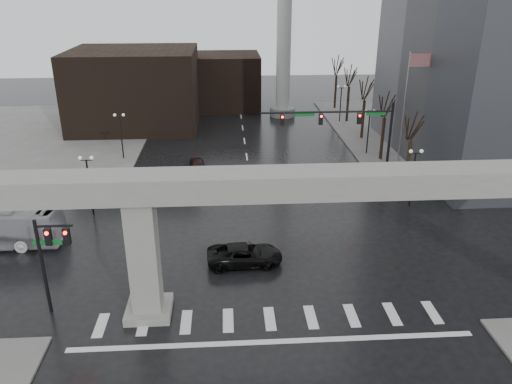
{
  "coord_description": "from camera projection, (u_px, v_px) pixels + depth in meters",
  "views": [
    {
      "loc": [
        -2.28,
        -24.55,
        17.92
      ],
      "look_at": [
        -0.28,
        7.2,
        4.5
      ],
      "focal_mm": 35.0,
      "sensor_mm": 36.0,
      "label": 1
    }
  ],
  "objects": [
    {
      "name": "lamp_left_1",
      "position": [
        121.0,
        128.0,
        53.29
      ],
      "size": [
        1.22,
        0.32,
        5.11
      ],
      "color": "black",
      "rests_on": "ground"
    },
    {
      "name": "lamp_right_0",
      "position": [
        414.0,
        168.0,
        41.98
      ],
      "size": [
        1.22,
        0.32,
        5.11
      ],
      "color": "black",
      "rests_on": "ground"
    },
    {
      "name": "sidewalk_nw",
      "position": [
        33.0,
        139.0,
        61.24
      ],
      "size": [
        28.0,
        36.0,
        0.15
      ],
      "primitive_type": "cube",
      "color": "slate",
      "rests_on": "ground"
    },
    {
      "name": "smokestack",
      "position": [
        284.0,
        19.0,
        67.13
      ],
      "size": [
        3.6,
        3.6,
        30.0
      ],
      "color": "#BCBBB7",
      "rests_on": "ground"
    },
    {
      "name": "signal_left_pole",
      "position": [
        50.0,
        251.0,
        27.84
      ],
      "size": [
        2.3,
        0.3,
        6.0
      ],
      "color": "black",
      "rests_on": "ground"
    },
    {
      "name": "tree_right_2",
      "position": [
        363.0,
        116.0,
        60.66
      ],
      "size": [
        1.1,
        1.63,
        7.85
      ],
      "color": "black",
      "rests_on": "ground"
    },
    {
      "name": "ground",
      "position": [
        268.0,
        308.0,
        29.68
      ],
      "size": [
        160.0,
        160.0,
        0.0
      ],
      "primitive_type": "plane",
      "color": "black",
      "rests_on": "ground"
    },
    {
      "name": "tree_right_0",
      "position": [
        409.0,
        160.0,
        46.0
      ],
      "size": [
        1.09,
        1.58,
        7.5
      ],
      "color": "black",
      "rests_on": "ground"
    },
    {
      "name": "lamp_left_2",
      "position": [
        140.0,
        100.0,
        66.16
      ],
      "size": [
        1.22,
        0.32,
        5.11
      ],
      "color": "black",
      "rests_on": "ground"
    },
    {
      "name": "lamp_left_0",
      "position": [
        88.0,
        175.0,
        40.42
      ],
      "size": [
        1.22,
        0.32,
        5.11
      ],
      "color": "black",
      "rests_on": "ground"
    },
    {
      "name": "far_car",
      "position": [
        198.0,
        166.0,
        50.71
      ],
      "size": [
        2.08,
        4.04,
        1.32
      ],
      "primitive_type": "imported",
      "rotation": [
        0.0,
        0.0,
        0.14
      ],
      "color": "black",
      "rests_on": "ground"
    },
    {
      "name": "tree_right_1",
      "position": [
        383.0,
        135.0,
        53.33
      ],
      "size": [
        1.09,
        1.61,
        7.67
      ],
      "color": "black",
      "rests_on": "ground"
    },
    {
      "name": "sidewalk_ne",
      "position": [
        445.0,
        132.0,
        64.26
      ],
      "size": [
        28.0,
        36.0,
        0.15
      ],
      "primitive_type": "cube",
      "color": "slate",
      "rests_on": "ground"
    },
    {
      "name": "tree_right_4",
      "position": [
        336.0,
        89.0,
        75.33
      ],
      "size": [
        1.12,
        1.69,
        8.19
      ],
      "color": "black",
      "rests_on": "ground"
    },
    {
      "name": "lamp_right_1",
      "position": [
        369.0,
        124.0,
        54.86
      ],
      "size": [
        1.22,
        0.32,
        5.11
      ],
      "color": "black",
      "rests_on": "ground"
    },
    {
      "name": "pickup_truck",
      "position": [
        245.0,
        255.0,
        34.08
      ],
      "size": [
        5.25,
        2.58,
        1.43
      ],
      "primitive_type": "imported",
      "rotation": [
        0.0,
        0.0,
        1.61
      ],
      "color": "black",
      "rests_on": "ground"
    },
    {
      "name": "elevated_guideway",
      "position": [
        293.0,
        202.0,
        27.07
      ],
      "size": [
        48.0,
        2.6,
        8.7
      ],
      "color": "gray",
      "rests_on": "ground"
    },
    {
      "name": "tree_right_3",
      "position": [
        348.0,
        101.0,
        68.0
      ],
      "size": [
        1.11,
        1.66,
        8.02
      ],
      "color": "black",
      "rests_on": "ground"
    },
    {
      "name": "building_far_mid",
      "position": [
        226.0,
        81.0,
        75.82
      ],
      "size": [
        10.0,
        10.0,
        8.0
      ],
      "primitive_type": "cube",
      "color": "black",
      "rests_on": "ground"
    },
    {
      "name": "lamp_right_2",
      "position": [
        341.0,
        97.0,
        67.73
      ],
      "size": [
        1.22,
        0.32,
        5.11
      ],
      "color": "black",
      "rests_on": "ground"
    },
    {
      "name": "building_far_left",
      "position": [
        135.0,
        89.0,
        65.54
      ],
      "size": [
        16.0,
        14.0,
        10.0
      ],
      "primitive_type": "cube",
      "color": "black",
      "rests_on": "ground"
    },
    {
      "name": "flagpole_assembly",
      "position": [
        408.0,
        99.0,
        47.87
      ],
      "size": [
        2.06,
        0.12,
        12.0
      ],
      "color": "silver",
      "rests_on": "ground"
    },
    {
      "name": "signal_mast_arm",
      "position": [
        350.0,
        126.0,
        45.22
      ],
      "size": [
        12.12,
        0.43,
        8.0
      ],
      "color": "black",
      "rests_on": "ground"
    }
  ]
}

